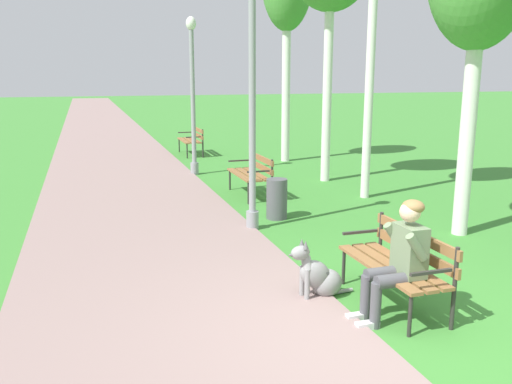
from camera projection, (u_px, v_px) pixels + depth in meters
name	position (u px, v px, depth m)	size (l,w,h in m)	color
ground_plane	(387.00, 338.00, 5.09)	(120.00, 120.00, 0.00)	#3D8433
paved_path	(100.00, 124.00, 26.86)	(3.48, 60.00, 0.04)	gray
park_bench_near	(399.00, 259.00, 5.75)	(0.55, 1.50, 0.85)	olive
park_bench_mid	(252.00, 171.00, 10.97)	(0.55, 1.50, 0.85)	olive
park_bench_far	(192.00, 138.00, 16.58)	(0.55, 1.50, 0.85)	olive
person_seated_on_near_bench	(400.00, 256.00, 5.35)	(0.74, 0.49, 1.25)	#4C4C51
dog_grey	(319.00, 276.00, 5.96)	(0.83, 0.31, 0.71)	gray
lamp_post_near	(252.00, 101.00, 8.24)	(0.24, 0.24, 3.97)	gray
lamp_post_mid	(193.00, 95.00, 12.98)	(0.24, 0.24, 3.79)	gray
litter_bin	(277.00, 199.00, 9.25)	(0.36, 0.36, 0.70)	#515156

